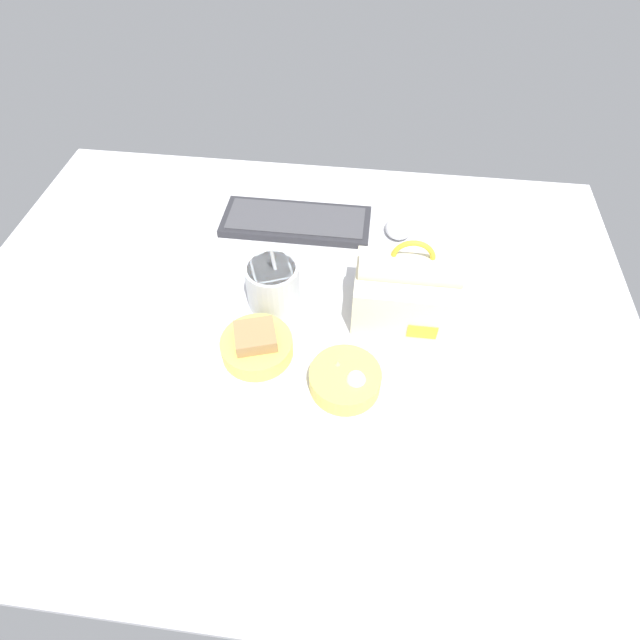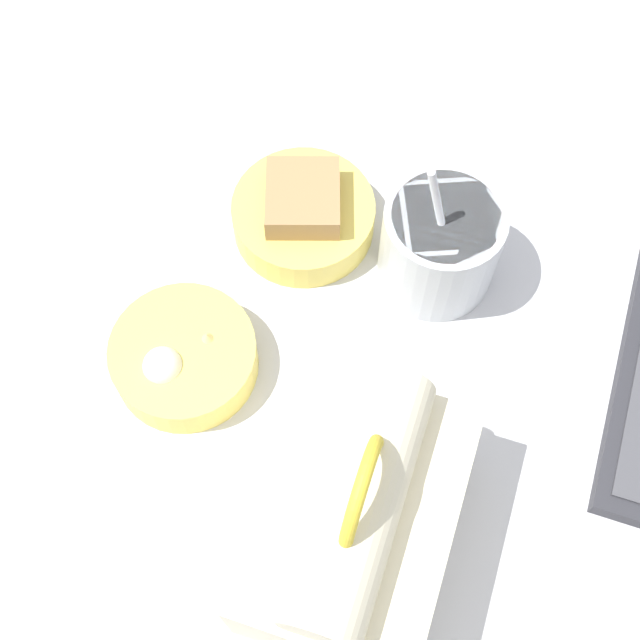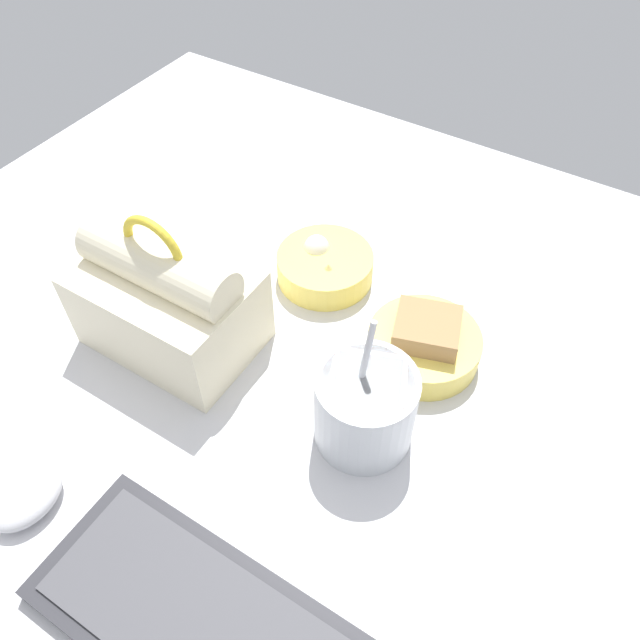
{
  "view_description": "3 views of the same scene",
  "coord_description": "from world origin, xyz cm",
  "px_view_note": "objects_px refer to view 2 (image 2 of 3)",
  "views": [
    {
      "loc": [
        13.67,
        -63.3,
        79.44
      ],
      "look_at": [
        6.25,
        -3.45,
        7.0
      ],
      "focal_mm": 28.0,
      "sensor_mm": 36.0,
      "label": 1
    },
    {
      "loc": [
        37.69,
        6.9,
        76.45
      ],
      "look_at": [
        6.25,
        -3.45,
        7.0
      ],
      "focal_mm": 50.0,
      "sensor_mm": 36.0,
      "label": 2
    },
    {
      "loc": [
        -19.18,
        37.5,
        62.58
      ],
      "look_at": [
        6.25,
        -3.45,
        7.0
      ],
      "focal_mm": 35.0,
      "sensor_mm": 36.0,
      "label": 3
    }
  ],
  "objects_px": {
    "bento_bowl_sandwich": "(303,214)",
    "bento_bowl_snacks": "(185,357)",
    "soup_cup": "(440,244)",
    "lunch_bag": "(357,520)"
  },
  "relations": [
    {
      "from": "soup_cup",
      "to": "lunch_bag",
      "type": "bearing_deg",
      "value": 0.61
    },
    {
      "from": "bento_bowl_sandwich",
      "to": "bento_bowl_snacks",
      "type": "distance_m",
      "value": 0.18
    },
    {
      "from": "bento_bowl_sandwich",
      "to": "bento_bowl_snacks",
      "type": "relative_size",
      "value": 1.05
    },
    {
      "from": "soup_cup",
      "to": "bento_bowl_snacks",
      "type": "bearing_deg",
      "value": -48.64
    },
    {
      "from": "soup_cup",
      "to": "bento_bowl_sandwich",
      "type": "bearing_deg",
      "value": -93.62
    },
    {
      "from": "soup_cup",
      "to": "bento_bowl_sandwich",
      "type": "height_order",
      "value": "soup_cup"
    },
    {
      "from": "lunch_bag",
      "to": "soup_cup",
      "type": "bearing_deg",
      "value": -179.39
    },
    {
      "from": "bento_bowl_sandwich",
      "to": "bento_bowl_snacks",
      "type": "bearing_deg",
      "value": -17.01
    },
    {
      "from": "soup_cup",
      "to": "bento_bowl_snacks",
      "type": "xyz_separation_m",
      "value": [
        0.16,
        -0.19,
        -0.03
      ]
    },
    {
      "from": "bento_bowl_sandwich",
      "to": "soup_cup",
      "type": "bearing_deg",
      "value": 86.38
    }
  ]
}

